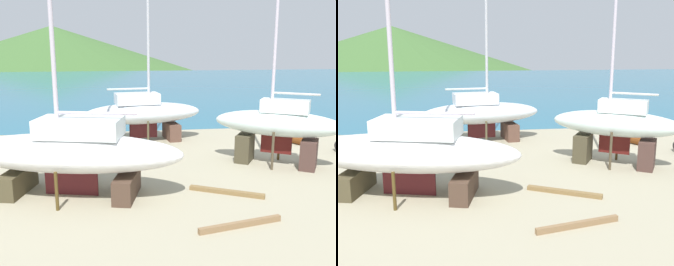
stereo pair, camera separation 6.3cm
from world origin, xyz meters
The scene contains 9 objects.
ground_plane centered at (0.00, -2.80, 0.00)m, with size 42.96×42.96×0.00m, color tan.
sea_water centered at (0.00, 40.22, 0.00)m, with size 130.87×64.55×0.01m, color #246785.
headland_hill centered at (-27.12, 126.84, 0.00)m, with size 156.35×156.35×24.49m, color #406731.
sailboat_small_center centered at (0.29, -0.66, 1.93)m, with size 5.97×4.63×11.23m.
sailboat_large_starboard centered at (-9.06, -3.32, 1.73)m, with size 9.05×4.75×14.68m.
sailboat_far_slipway centered at (-5.66, 5.13, 1.70)m, with size 7.28×3.24×12.14m.
barrel_rust_mid centered at (3.24, 3.01, 0.30)m, with size 0.60×0.60×0.89m, color brown.
timber_long_fore centered at (-3.17, -4.09, 0.08)m, with size 2.94×0.23×0.16m, color olive.
timber_plank_near centered at (-3.55, -6.97, 0.10)m, with size 2.92×0.15×0.19m, color olive.
Camera 1 is at (-7.49, -18.17, 5.63)m, focal length 42.50 mm.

